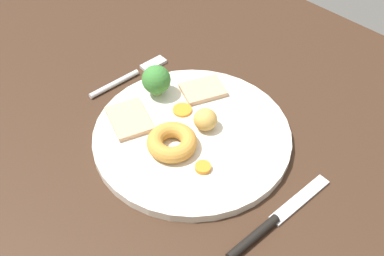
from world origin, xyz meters
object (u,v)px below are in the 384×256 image
dinner_plate (192,136)px  yorkshire_pudding (172,142)px  knife (271,223)px  carrot_coin_front (182,110)px  meat_slice_main (129,119)px  carrot_coin_back (203,167)px  broccoli_floret (156,80)px  meat_slice_under (203,90)px  roast_potato_left (207,118)px  fork (131,75)px

dinner_plate → yorkshire_pudding: bearing=-89.1°
knife → carrot_coin_front: bearing=79.8°
meat_slice_main → carrot_coin_back: size_ratio=3.29×
dinner_plate → carrot_coin_front: carrot_coin_front is taller
yorkshire_pudding → broccoli_floret: bearing=147.9°
meat_slice_under → roast_potato_left: size_ratio=1.88×
broccoli_floret → meat_slice_main: bearing=-77.0°
meat_slice_main → carrot_coin_front: size_ratio=2.50×
yorkshire_pudding → carrot_coin_back: yorkshire_pudding is taller
dinner_plate → roast_potato_left: bearing=77.5°
meat_slice_under → yorkshire_pudding: bearing=-66.2°
dinner_plate → knife: bearing=-11.0°
meat_slice_under → roast_potato_left: 7.78cm
roast_potato_left → broccoli_floret: 10.67cm
fork → roast_potato_left: bearing=-87.2°
yorkshire_pudding → fork: yorkshire_pudding is taller
knife → yorkshire_pudding: bearing=96.0°
meat_slice_main → broccoli_floret: 7.71cm
yorkshire_pudding → carrot_coin_front: 7.61cm
carrot_coin_back → fork: (-23.34, 6.67, -1.34)cm
roast_potato_left → fork: 18.21cm
yorkshire_pudding → knife: yorkshire_pudding is taller
carrot_coin_back → knife: (11.75, 0.37, -1.28)cm
roast_potato_left → broccoli_floret: bearing=-178.6°
roast_potato_left → knife: bearing=-19.1°
dinner_plate → carrot_coin_front: bearing=154.5°
broccoli_floret → knife: (27.67, -5.67, -3.77)cm
meat_slice_main → carrot_coin_front: 8.06cm
dinner_plate → broccoli_floret: (-10.04, 2.25, 3.52)cm
meat_slice_main → roast_potato_left: bearing=39.6°
meat_slice_main → broccoli_floret: bearing=103.0°
fork → dinner_plate: bearing=-95.4°
roast_potato_left → carrot_coin_front: bearing=-174.8°
roast_potato_left → carrot_coin_back: bearing=-49.8°
dinner_plate → knife: (17.63, -3.43, -0.25)cm
yorkshire_pudding → fork: bearing=158.3°
roast_potato_left → broccoli_floret: size_ratio=0.68×
dinner_plate → broccoli_floret: bearing=167.4°
dinner_plate → roast_potato_left: roast_potato_left is taller
meat_slice_main → fork: bearing=139.4°
broccoli_floret → fork: (-7.42, 0.63, -3.83)cm
meat_slice_main → fork: size_ratio=0.48×
meat_slice_main → roast_potato_left: (8.95, 7.39, 1.20)cm
meat_slice_main → carrot_coin_back: meat_slice_main is taller
carrot_coin_back → knife: bearing=1.8°
roast_potato_left → knife: (17.07, -5.93, -2.54)cm
meat_slice_under → roast_potato_left: (5.68, -5.18, 1.20)cm
broccoli_floret → knife: 28.49cm
carrot_coin_back → knife: carrot_coin_back is taller
carrot_coin_front → broccoli_floret: bearing=178.2°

